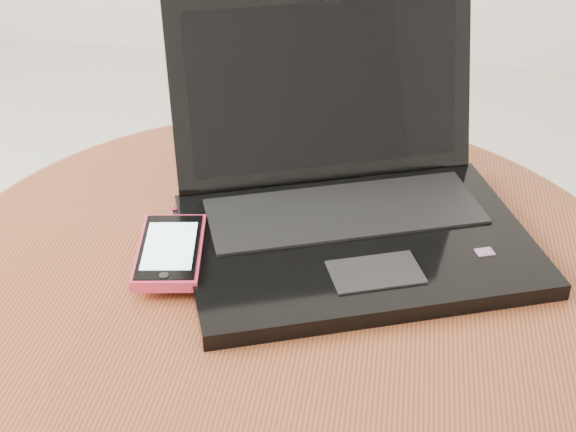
# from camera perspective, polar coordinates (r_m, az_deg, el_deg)

# --- Properties ---
(table) EXTENTS (0.70, 0.70, 0.55)m
(table) POSITION_cam_1_polar(r_m,az_deg,el_deg) (0.87, -0.25, -10.00)
(table) COLOR #502D15
(table) RESTS_ON ground
(laptop) EXTENTS (0.40, 0.38, 0.21)m
(laptop) POSITION_cam_1_polar(r_m,az_deg,el_deg) (0.83, 3.98, 1.38)
(laptop) COLOR black
(laptop) RESTS_ON table
(phone_black) EXTENTS (0.09, 0.12, 0.01)m
(phone_black) POSITION_cam_1_polar(r_m,az_deg,el_deg) (0.84, -5.64, -1.30)
(phone_black) COLOR black
(phone_black) RESTS_ON table
(phone_pink) EXTENTS (0.08, 0.12, 0.01)m
(phone_pink) POSITION_cam_1_polar(r_m,az_deg,el_deg) (0.80, -7.96, -2.36)
(phone_pink) COLOR #CF314C
(phone_pink) RESTS_ON phone_black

